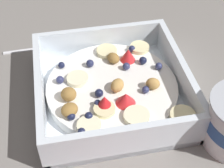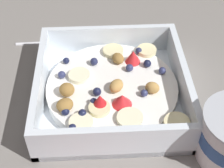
# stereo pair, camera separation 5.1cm
# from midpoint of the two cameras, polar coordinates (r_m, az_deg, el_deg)

# --- Properties ---
(ground_plane) EXTENTS (2.40, 2.40, 0.00)m
(ground_plane) POSITION_cam_midpoint_polar(r_m,az_deg,el_deg) (0.53, -1.91, -3.18)
(ground_plane) COLOR gray
(fruit_bowl) EXTENTS (0.23, 0.23, 0.06)m
(fruit_bowl) POSITION_cam_midpoint_polar(r_m,az_deg,el_deg) (0.52, -2.80, -1.05)
(fruit_bowl) COLOR white
(fruit_bowl) RESTS_ON ground
(spoon) EXTENTS (0.03, 0.17, 0.01)m
(spoon) POSITION_cam_midpoint_polar(r_m,az_deg,el_deg) (0.64, -9.58, 6.88)
(spoon) COLOR silver
(spoon) RESTS_ON ground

